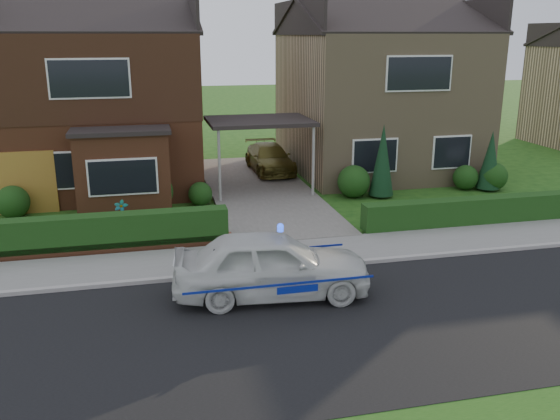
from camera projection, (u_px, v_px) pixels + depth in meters
name	position (u px, v px, depth m)	size (l,w,h in m)	color
ground	(362.00, 322.00, 12.40)	(120.00, 120.00, 0.00)	#194612
road	(362.00, 322.00, 12.40)	(60.00, 6.00, 0.02)	black
kerb	(320.00, 266.00, 15.23)	(60.00, 0.16, 0.12)	#9E9993
sidewalk	(309.00, 252.00, 16.21)	(60.00, 2.00, 0.10)	slate
driveway	(260.00, 190.00, 22.65)	(3.80, 12.00, 0.12)	#666059
house_left	(99.00, 87.00, 23.03)	(7.50, 9.53, 7.25)	brown
house_right	(377.00, 85.00, 25.68)	(7.50, 8.06, 7.25)	#9A825E
carport_link	(259.00, 122.00, 21.87)	(3.80, 3.00, 2.77)	black
garage_door	(22.00, 183.00, 19.60)	(2.20, 0.10, 2.10)	olive
dwarf_wall	(91.00, 250.00, 16.03)	(7.70, 0.25, 0.36)	brown
hedge_left	(92.00, 254.00, 16.22)	(7.50, 0.55, 0.90)	#193511
hedge_right	(475.00, 225.00, 18.65)	(7.50, 0.55, 0.80)	#193511
shrub_left_far	(13.00, 202.00, 19.26)	(1.08, 1.08, 1.08)	#193511
shrub_left_mid	(154.00, 192.00, 20.02)	(1.32, 1.32, 1.32)	#193511
shrub_left_near	(200.00, 194.00, 20.72)	(0.84, 0.84, 0.84)	#193511
shrub_right_near	(354.00, 181.00, 21.70)	(1.20, 1.20, 1.20)	#193511
shrub_right_mid	(466.00, 177.00, 22.82)	(0.96, 0.96, 0.96)	#193511
shrub_right_far	(493.00, 176.00, 22.74)	(1.08, 1.08, 1.08)	#193511
conifer_a	(382.00, 163.00, 21.53)	(0.90, 0.90, 2.60)	black
conifer_b	(490.00, 162.00, 22.54)	(0.90, 0.90, 2.20)	black
police_car	(272.00, 265.00, 13.42)	(4.10, 4.62, 1.68)	silver
driveway_car	(270.00, 158.00, 25.33)	(1.60, 3.94, 1.14)	brown
potted_plant_a	(122.00, 214.00, 18.39)	(0.44, 0.30, 0.83)	gray
potted_plant_b	(100.00, 226.00, 17.38)	(0.34, 0.42, 0.77)	gray
potted_plant_c	(198.00, 223.00, 17.60)	(0.43, 0.43, 0.76)	gray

